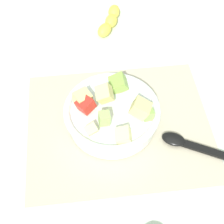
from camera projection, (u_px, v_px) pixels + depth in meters
ground_plane at (119, 126)px, 0.82m from camera, size 2.40×2.40×0.00m
placemat at (119, 125)px, 0.82m from camera, size 0.45×0.37×0.01m
salad_bowl at (112, 113)px, 0.80m from camera, size 0.23×0.23×0.11m
serving_spoon at (188, 144)px, 0.78m from camera, size 0.18×0.11×0.01m
banana_whole at (110, 21)px, 1.03m from camera, size 0.09×0.15×0.04m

